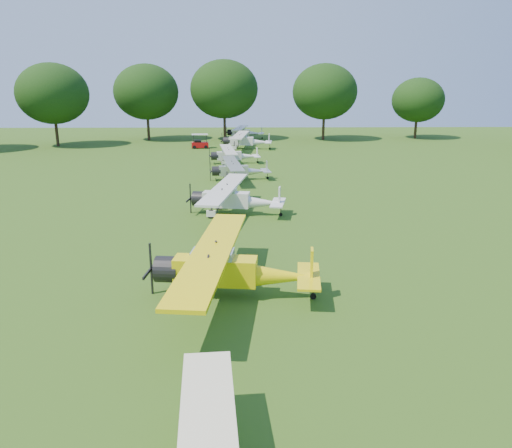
{
  "coord_description": "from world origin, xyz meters",
  "views": [
    {
      "loc": [
        1.38,
        -27.47,
        9.28
      ],
      "look_at": [
        1.94,
        0.13,
        1.4
      ],
      "focal_mm": 35.0,
      "sensor_mm": 36.0,
      "label": 1
    }
  ],
  "objects": [
    {
      "name": "ground",
      "position": [
        0.0,
        0.0,
        0.0
      ],
      "size": [
        160.0,
        160.0,
        0.0
      ],
      "primitive_type": "plane",
      "color": "#1C4B12",
      "rests_on": "ground"
    },
    {
      "name": "aircraft_4",
      "position": [
        0.6,
        20.94,
        1.09
      ],
      "size": [
        6.0,
        9.53,
        1.87
      ],
      "rotation": [
        0.0,
        0.0,
        0.13
      ],
      "color": "silver",
      "rests_on": "ground"
    },
    {
      "name": "aircraft_6",
      "position": [
        1.25,
        44.41,
        1.33
      ],
      "size": [
        7.27,
        11.57,
        2.27
      ],
      "rotation": [
        0.0,
        0.0,
        -0.1
      ],
      "color": "silver",
      "rests_on": "ground"
    },
    {
      "name": "tree_belt",
      "position": [
        3.57,
        0.16,
        8.03
      ],
      "size": [
        137.36,
        130.27,
        14.52
      ],
      "color": "black",
      "rests_on": "ground"
    },
    {
      "name": "golf_cart",
      "position": [
        -5.33,
        45.45,
        0.68
      ],
      "size": [
        2.52,
        1.7,
        2.04
      ],
      "rotation": [
        0.0,
        0.0,
        0.09
      ],
      "color": "#AD0C0D",
      "rests_on": "ground"
    },
    {
      "name": "aircraft_5",
      "position": [
        -0.16,
        31.16,
        1.1
      ],
      "size": [
        6.04,
        9.59,
        1.88
      ],
      "rotation": [
        0.0,
        0.0,
        0.12
      ],
      "color": "silver",
      "rests_on": "ground"
    },
    {
      "name": "aircraft_7",
      "position": [
        1.01,
        58.19,
        1.19
      ],
      "size": [
        6.52,
        10.34,
        2.03
      ],
      "rotation": [
        0.0,
        0.0,
        -0.13
      ],
      "color": "silver",
      "rests_on": "ground"
    },
    {
      "name": "aircraft_3",
      "position": [
        0.45,
        7.61,
        1.28
      ],
      "size": [
        7.06,
        11.17,
        2.19
      ],
      "rotation": [
        0.0,
        0.0,
        -0.16
      ],
      "color": "silver",
      "rests_on": "ground"
    },
    {
      "name": "aircraft_2",
      "position": [
        0.57,
        -6.78,
        1.41
      ],
      "size": [
        7.7,
        12.25,
        2.41
      ],
      "rotation": [
        0.0,
        0.0,
        -0.11
      ],
      "color": "yellow",
      "rests_on": "ground"
    }
  ]
}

